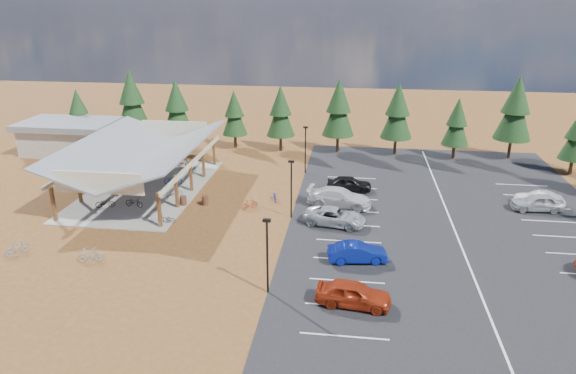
% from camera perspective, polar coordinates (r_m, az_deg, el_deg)
% --- Properties ---
extents(ground, '(140.00, 140.00, 0.00)m').
position_cam_1_polar(ground, '(43.25, -6.58, -4.10)').
color(ground, '#5C3518').
rests_on(ground, ground).
extents(asphalt_lot, '(27.00, 44.00, 0.04)m').
position_cam_1_polar(asphalt_lot, '(45.59, 17.64, -3.62)').
color(asphalt_lot, black).
rests_on(asphalt_lot, ground).
extents(concrete_pad, '(10.60, 18.60, 0.10)m').
position_cam_1_polar(concrete_pad, '(52.45, -15.41, -0.19)').
color(concrete_pad, gray).
rests_on(concrete_pad, ground).
extents(bike_pavilion, '(11.65, 19.40, 4.97)m').
position_cam_1_polar(bike_pavilion, '(51.30, -15.80, 3.76)').
color(bike_pavilion, '#5A3519').
rests_on(bike_pavilion, concrete_pad).
extents(outbuilding, '(11.00, 7.00, 3.90)m').
position_cam_1_polar(outbuilding, '(67.49, -23.11, 5.19)').
color(outbuilding, '#ADA593').
rests_on(outbuilding, ground).
extents(lamp_post_0, '(0.50, 0.25, 5.14)m').
position_cam_1_polar(lamp_post_0, '(32.18, -2.32, -7.10)').
color(lamp_post_0, black).
rests_on(lamp_post_0, ground).
extents(lamp_post_1, '(0.50, 0.25, 5.14)m').
position_cam_1_polar(lamp_post_1, '(43.06, 0.37, 0.21)').
color(lamp_post_1, black).
rests_on(lamp_post_1, ground).
extents(lamp_post_2, '(0.50, 0.25, 5.14)m').
position_cam_1_polar(lamp_post_2, '(54.42, 1.95, 4.53)').
color(lamp_post_2, black).
rests_on(lamp_post_2, ground).
extents(trash_bin_0, '(0.60, 0.60, 0.90)m').
position_cam_1_polar(trash_bin_0, '(47.44, -11.57, -1.54)').
color(trash_bin_0, '#502A1C').
rests_on(trash_bin_0, ground).
extents(trash_bin_1, '(0.60, 0.60, 0.90)m').
position_cam_1_polar(trash_bin_1, '(47.26, -9.19, -1.46)').
color(trash_bin_1, '#502A1C').
rests_on(trash_bin_1, ground).
extents(pine_0, '(3.03, 3.03, 7.05)m').
position_cam_1_polar(pine_0, '(70.87, -22.27, 7.86)').
color(pine_0, '#382314').
rests_on(pine_0, ground).
extents(pine_1, '(4.05, 4.05, 9.44)m').
position_cam_1_polar(pine_1, '(68.00, -16.98, 9.28)').
color(pine_1, '#382314').
rests_on(pine_1, ground).
extents(pine_2, '(3.70, 3.70, 8.62)m').
position_cam_1_polar(pine_2, '(64.63, -12.26, 8.70)').
color(pine_2, '#382314').
rests_on(pine_2, ground).
extents(pine_3, '(3.11, 3.11, 7.24)m').
position_cam_1_polar(pine_3, '(63.96, -5.98, 8.16)').
color(pine_3, '#382314').
rests_on(pine_3, ground).
extents(pine_4, '(3.46, 3.46, 8.06)m').
position_cam_1_polar(pine_4, '(62.26, -0.83, 8.40)').
color(pine_4, '#382314').
rests_on(pine_4, ground).
extents(pine_5, '(3.84, 3.84, 8.95)m').
position_cam_1_polar(pine_5, '(61.81, 5.65, 8.74)').
color(pine_5, '#382314').
rests_on(pine_5, ground).
extents(pine_6, '(3.73, 3.73, 8.68)m').
position_cam_1_polar(pine_6, '(61.89, 12.08, 8.25)').
color(pine_6, '#382314').
rests_on(pine_6, ground).
extents(pine_7, '(3.09, 3.09, 7.21)m').
position_cam_1_polar(pine_7, '(62.11, 18.26, 6.86)').
color(pine_7, '#382314').
rests_on(pine_7, ground).
extents(pine_8, '(4.15, 4.15, 9.68)m').
position_cam_1_polar(pine_8, '(64.38, 23.97, 7.97)').
color(pine_8, '#382314').
rests_on(pine_8, ground).
extents(bike_0, '(1.79, 1.06, 0.89)m').
position_cam_1_polar(bike_0, '(48.66, -19.66, -1.67)').
color(bike_0, black).
rests_on(bike_0, concrete_pad).
extents(bike_1, '(1.64, 0.47, 0.99)m').
position_cam_1_polar(bike_1, '(51.99, -17.68, 0.02)').
color(bike_1, gray).
rests_on(bike_1, concrete_pad).
extents(bike_2, '(1.74, 0.89, 0.87)m').
position_cam_1_polar(bike_2, '(54.98, -16.87, 1.14)').
color(bike_2, navy).
rests_on(bike_2, concrete_pad).
extents(bike_3, '(1.80, 0.90, 1.04)m').
position_cam_1_polar(bike_3, '(57.13, -16.61, 1.98)').
color(bike_3, maroon).
rests_on(bike_3, concrete_pad).
extents(bike_4, '(1.79, 0.88, 0.90)m').
position_cam_1_polar(bike_4, '(48.01, -16.74, -1.62)').
color(bike_4, black).
rests_on(bike_4, concrete_pad).
extents(bike_5, '(1.84, 0.79, 1.07)m').
position_cam_1_polar(bike_5, '(49.55, -12.63, -0.43)').
color(bike_5, '#93969A').
rests_on(bike_5, concrete_pad).
extents(bike_6, '(1.90, 0.83, 0.97)m').
position_cam_1_polar(bike_6, '(52.74, -12.66, 0.78)').
color(bike_6, navy).
rests_on(bike_6, concrete_pad).
extents(bike_7, '(1.89, 0.87, 1.10)m').
position_cam_1_polar(bike_7, '(57.97, -11.56, 2.71)').
color(bike_7, maroon).
rests_on(bike_7, concrete_pad).
extents(bike_9, '(1.33, 1.81, 1.08)m').
position_cam_1_polar(bike_9, '(42.82, -27.91, -5.97)').
color(bike_9, gray).
rests_on(bike_9, ground).
extents(bike_13, '(1.91, 0.97, 1.11)m').
position_cam_1_polar(bike_13, '(39.43, -21.06, -7.07)').
color(bike_13, gray).
rests_on(bike_13, ground).
extents(bike_14, '(1.04, 1.87, 0.93)m').
position_cam_1_polar(bike_14, '(47.67, -1.46, -0.98)').
color(bike_14, '#141E9E').
rests_on(bike_14, ground).
extents(bike_15, '(1.54, 1.36, 0.97)m').
position_cam_1_polar(bike_15, '(45.87, -4.31, -1.89)').
color(bike_15, maroon).
rests_on(bike_15, ground).
extents(bike_16, '(1.52, 0.55, 0.80)m').
position_cam_1_polar(bike_16, '(44.12, -13.37, -3.47)').
color(bike_16, black).
rests_on(bike_16, ground).
extents(car_0, '(4.77, 2.34, 1.57)m').
position_cam_1_polar(car_0, '(32.18, 7.28, -11.68)').
color(car_0, '#9B2A10').
rests_on(car_0, asphalt_lot).
extents(car_1, '(4.40, 2.12, 1.39)m').
position_cam_1_polar(car_1, '(37.12, 7.72, -7.22)').
color(car_1, navy).
rests_on(car_1, asphalt_lot).
extents(car_2, '(5.42, 3.19, 1.41)m').
position_cam_1_polar(car_2, '(42.68, 5.23, -3.29)').
color(car_2, '#9FA3A6').
rests_on(car_2, asphalt_lot).
extents(car_3, '(5.97, 3.01, 1.66)m').
position_cam_1_polar(car_3, '(46.39, 5.73, -1.16)').
color(car_3, silver).
rests_on(car_3, asphalt_lot).
extents(car_4, '(4.39, 2.00, 1.46)m').
position_cam_1_polar(car_4, '(50.23, 6.82, 0.38)').
color(car_4, black).
rests_on(car_4, asphalt_lot).
extents(car_8, '(4.50, 1.94, 1.51)m').
position_cam_1_polar(car_8, '(50.35, 25.97, -1.54)').
color(car_8, '#A3A7AB').
rests_on(car_8, asphalt_lot).
extents(car_9, '(4.14, 1.84, 1.32)m').
position_cam_1_polar(car_9, '(51.54, 26.09, -1.19)').
color(car_9, '#BDBDBD').
rests_on(car_9, asphalt_lot).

